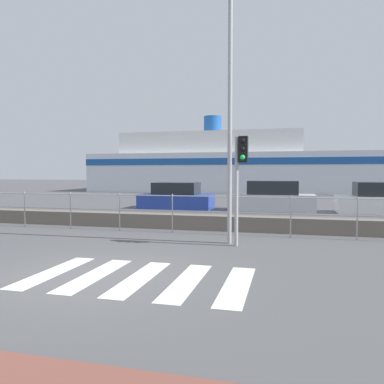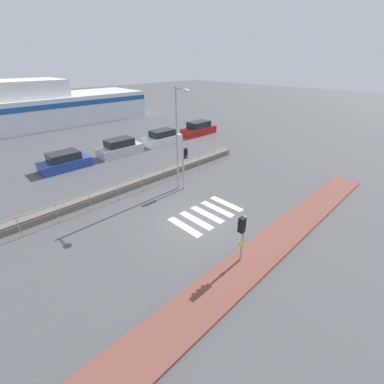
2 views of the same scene
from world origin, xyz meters
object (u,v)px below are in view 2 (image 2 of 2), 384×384
traffic_light_near (242,231)px  parked_car_blue (65,162)px  parked_car_silver (120,148)px  traffic_light_far (185,160)px  ferry_boat (18,109)px  parked_car_white (163,138)px  streetlamp (179,130)px  parked_car_red (199,129)px

traffic_light_near → parked_car_blue: 16.85m
traffic_light_near → parked_car_silver: (3.93, 16.77, -1.10)m
traffic_light_near → traffic_light_far: 7.95m
traffic_light_near → ferry_boat: bearing=89.6°
traffic_light_far → parked_car_white: size_ratio=0.69×
streetlamp → parked_car_blue: bearing=114.2°
streetlamp → parked_car_silver: size_ratio=1.62×
traffic_light_far → parked_car_blue: 10.76m
parked_car_blue → ferry_boat: bearing=85.5°
traffic_light_far → ferry_boat: size_ratio=0.09×
traffic_light_far → ferry_boat: ferry_boat is taller
traffic_light_far → parked_car_blue: size_ratio=0.74×
parked_car_white → parked_car_blue: bearing=180.0°
traffic_light_far → parked_car_white: (5.65, 9.61, -1.49)m
traffic_light_far → parked_car_red: (11.22, 9.61, -1.46)m
ferry_boat → parked_car_silver: bearing=-78.7°
traffic_light_near → parked_car_red: 22.28m
traffic_light_near → ferry_boat: size_ratio=0.08×
ferry_boat → traffic_light_near: bearing=-90.4°
streetlamp → parked_car_red: bearing=39.3°
traffic_light_far → ferry_boat: (-3.15, 28.02, 0.36)m
traffic_light_near → parked_car_silver: traffic_light_near is taller
ferry_boat → parked_car_silver: size_ratio=7.54×
traffic_light_far → parked_car_silver: (0.53, 9.61, -1.48)m
streetlamp → parked_car_silver: 10.11m
parked_car_blue → parked_car_white: 10.25m
streetlamp → parked_car_blue: (-4.25, 9.46, -3.52)m
traffic_light_near → ferry_boat: 35.19m
ferry_boat → parked_car_silver: (3.67, -18.41, -1.84)m
parked_car_red → ferry_boat: bearing=128.0°
streetlamp → parked_car_white: (5.99, 9.46, -3.48)m
parked_car_silver → streetlamp: bearing=-95.2°
traffic_light_far → parked_car_red: 14.84m
streetlamp → parked_car_white: size_ratio=1.61×
streetlamp → traffic_light_far: bearing=-23.4°
traffic_light_far → parked_car_blue: bearing=115.5°
parked_car_blue → parked_car_white: parked_car_white is taller
traffic_light_near → traffic_light_far: traffic_light_far is taller
parked_car_silver → parked_car_white: 5.13m
traffic_light_far → streetlamp: size_ratio=0.43×
parked_car_blue → streetlamp: bearing=-65.8°
streetlamp → ferry_boat: (-2.81, 27.87, -1.63)m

